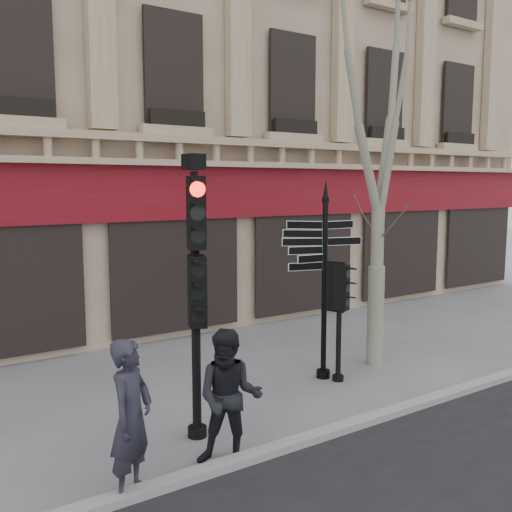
# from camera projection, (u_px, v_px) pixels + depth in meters

# --- Properties ---
(ground) EXTENTS (80.00, 80.00, 0.00)m
(ground) POSITION_uv_depth(u_px,v_px,m) (301.00, 400.00, 10.12)
(ground) COLOR slate
(ground) RESTS_ON ground
(kerb) EXTENTS (80.00, 0.25, 0.12)m
(kerb) POSITION_uv_depth(u_px,v_px,m) (356.00, 424.00, 8.96)
(kerb) COLOR gray
(kerb) RESTS_ON ground
(building) EXTENTS (28.00, 15.52, 18.00)m
(building) POSITION_uv_depth(u_px,v_px,m) (74.00, 30.00, 19.27)
(building) COLOR #9E8769
(building) RESTS_ON ground
(fingerpost) EXTENTS (2.16, 2.16, 3.89)m
(fingerpost) POSITION_uv_depth(u_px,v_px,m) (325.00, 246.00, 10.96)
(fingerpost) COLOR black
(fingerpost) RESTS_ON ground
(traffic_signal_main) EXTENTS (0.55, 0.47, 4.23)m
(traffic_signal_main) POSITION_uv_depth(u_px,v_px,m) (195.00, 262.00, 8.31)
(traffic_signal_main) COLOR black
(traffic_signal_main) RESTS_ON ground
(traffic_signal_secondary) EXTENTS (0.46, 0.40, 2.29)m
(traffic_signal_secondary) POSITION_uv_depth(u_px,v_px,m) (339.00, 300.00, 10.90)
(traffic_signal_secondary) COLOR black
(traffic_signal_secondary) RESTS_ON ground
(plane_tree) EXTENTS (3.06, 3.06, 8.13)m
(plane_tree) POSITION_uv_depth(u_px,v_px,m) (381.00, 89.00, 11.44)
(plane_tree) COLOR gray
(plane_tree) RESTS_ON ground
(pedestrian_a) EXTENTS (0.85, 0.82, 1.97)m
(pedestrian_a) POSITION_uv_depth(u_px,v_px,m) (131.00, 418.00, 6.90)
(pedestrian_a) COLOR #24222E
(pedestrian_a) RESTS_ON ground
(pedestrian_b) EXTENTS (1.16, 1.12, 1.88)m
(pedestrian_b) POSITION_uv_depth(u_px,v_px,m) (229.00, 398.00, 7.67)
(pedestrian_b) COLOR black
(pedestrian_b) RESTS_ON ground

